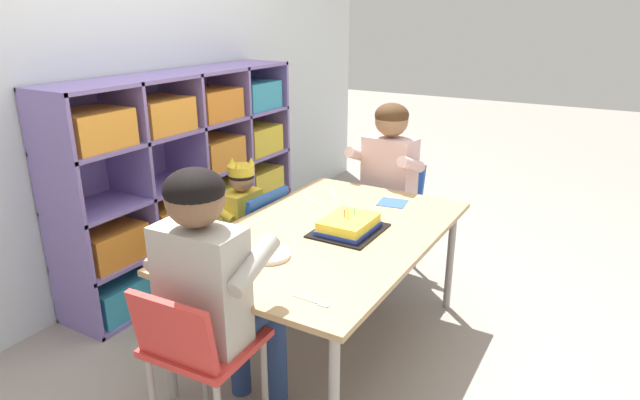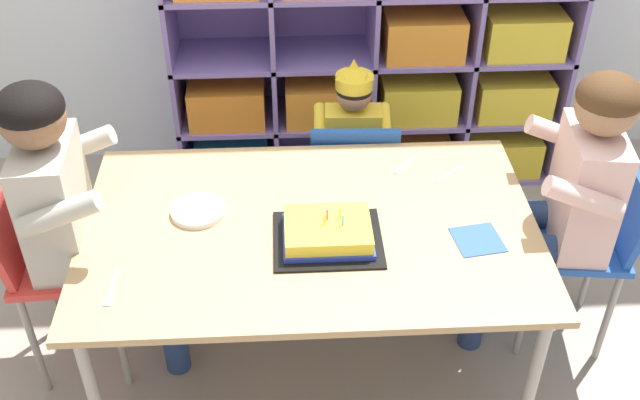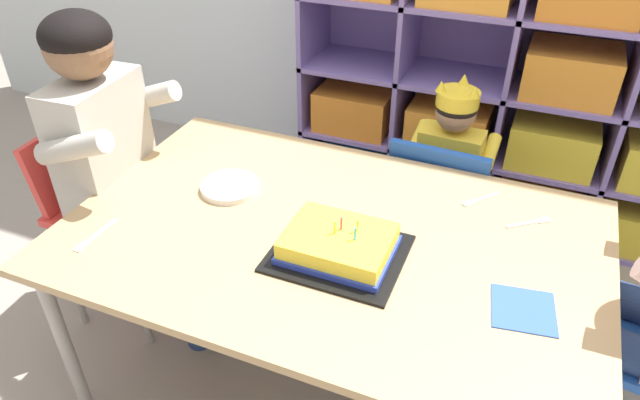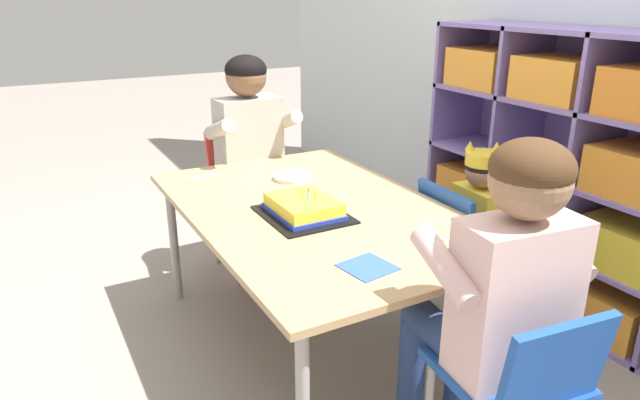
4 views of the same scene
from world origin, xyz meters
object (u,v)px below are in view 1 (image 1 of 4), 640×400
(fork_near_child_seat, at_px, (313,301))
(fork_at_table_front_edge, at_px, (333,193))
(classroom_chair_blue, at_px, (254,238))
(classroom_chair_adult_side, at_px, (197,350))
(guest_at_table_side, at_px, (384,173))
(adult_helper_seated, at_px, (214,278))
(paper_plate_stack, at_px, (269,255))
(fork_by_napkin, at_px, (310,199))
(child_with_crown, at_px, (237,213))
(classroom_chair_guest_side, at_px, (392,205))
(activity_table, at_px, (328,240))
(birthday_cake_on_tray, at_px, (349,226))

(fork_near_child_seat, bearing_deg, fork_at_table_front_edge, -62.06)
(classroom_chair_blue, xyz_separation_m, classroom_chair_adult_side, (-1.00, -0.51, 0.08))
(guest_at_table_side, bearing_deg, fork_at_table_front_edge, -107.44)
(adult_helper_seated, distance_m, paper_plate_stack, 0.37)
(paper_plate_stack, height_order, fork_by_napkin, paper_plate_stack)
(adult_helper_seated, bearing_deg, child_with_crown, -58.13)
(paper_plate_stack, distance_m, fork_by_napkin, 0.71)
(classroom_chair_guest_side, xyz_separation_m, guest_at_table_side, (-0.11, 0.01, 0.22))
(child_with_crown, relative_size, guest_at_table_side, 0.77)
(classroom_chair_adult_side, xyz_separation_m, fork_by_napkin, (1.15, 0.25, 0.15))
(fork_near_child_seat, bearing_deg, activity_table, -63.16)
(classroom_chair_guest_side, distance_m, guest_at_table_side, 0.25)
(activity_table, distance_m, fork_near_child_seat, 0.62)
(child_with_crown, distance_m, birthday_cake_on_tray, 0.77)
(activity_table, bearing_deg, classroom_chair_guest_side, 4.88)
(child_with_crown, bearing_deg, fork_at_table_front_edge, 126.77)
(fork_near_child_seat, height_order, fork_at_table_front_edge, same)
(child_with_crown, distance_m, adult_helper_seated, 1.10)
(paper_plate_stack, relative_size, fork_by_napkin, 1.58)
(classroom_chair_adult_side, height_order, adult_helper_seated, adult_helper_seated)
(activity_table, xyz_separation_m, adult_helper_seated, (-0.70, 0.05, 0.12))
(fork_near_child_seat, height_order, fork_by_napkin, same)
(classroom_chair_guest_side, xyz_separation_m, fork_near_child_seat, (-1.49, -0.33, 0.18))
(child_with_crown, height_order, classroom_chair_guest_side, child_with_crown)
(classroom_chair_adult_side, distance_m, adult_helper_seated, 0.25)
(adult_helper_seated, height_order, fork_at_table_front_edge, adult_helper_seated)
(activity_table, xyz_separation_m, classroom_chair_guest_side, (0.93, 0.08, -0.13))
(birthday_cake_on_tray, bearing_deg, fork_at_table_front_edge, 36.47)
(birthday_cake_on_tray, xyz_separation_m, paper_plate_stack, (-0.40, 0.15, -0.02))
(guest_at_table_side, bearing_deg, child_with_crown, -125.97)
(guest_at_table_side, bearing_deg, fork_near_child_seat, -69.07)
(classroom_chair_guest_side, bearing_deg, activity_table, -78.35)
(child_with_crown, xyz_separation_m, paper_plate_stack, (-0.54, -0.59, 0.11))
(activity_table, bearing_deg, classroom_chair_adult_side, 176.72)
(child_with_crown, bearing_deg, paper_plate_stack, 50.50)
(guest_at_table_side, distance_m, fork_by_napkin, 0.53)
(activity_table, bearing_deg, fork_at_table_front_edge, 26.82)
(adult_helper_seated, distance_m, fork_near_child_seat, 0.35)
(classroom_chair_blue, xyz_separation_m, classroom_chair_guest_side, (0.74, -0.48, 0.05))
(birthday_cake_on_tray, bearing_deg, paper_plate_stack, 158.81)
(adult_helper_seated, xyz_separation_m, classroom_chair_guest_side, (1.63, 0.03, -0.25))
(classroom_chair_guest_side, xyz_separation_m, fork_at_table_front_edge, (-0.45, 0.16, 0.18))
(child_with_crown, bearing_deg, birthday_cake_on_tray, 81.96)
(classroom_chair_guest_side, distance_m, fork_at_table_front_edge, 0.51)
(fork_near_child_seat, bearing_deg, adult_helper_seated, 27.24)
(fork_at_table_front_edge, bearing_deg, child_with_crown, -93.98)
(birthday_cake_on_tray, distance_m, fork_by_napkin, 0.47)
(adult_helper_seated, bearing_deg, guest_at_table_side, -91.35)
(adult_helper_seated, distance_m, guest_at_table_side, 1.52)
(classroom_chair_guest_side, xyz_separation_m, paper_plate_stack, (-1.27, -0.00, 0.19))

